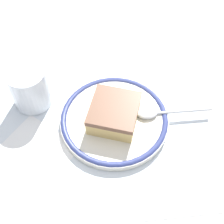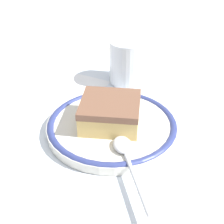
{
  "view_description": "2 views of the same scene",
  "coord_description": "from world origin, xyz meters",
  "px_view_note": "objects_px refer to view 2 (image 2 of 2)",
  "views": [
    {
      "loc": [
        0.0,
        -0.29,
        0.48
      ],
      "look_at": [
        0.04,
        0.02,
        0.04
      ],
      "focal_mm": 50.06,
      "sensor_mm": 36.0,
      "label": 1
    },
    {
      "loc": [
        0.43,
        -0.07,
        0.3
      ],
      "look_at": [
        0.04,
        0.02,
        0.04
      ],
      "focal_mm": 52.74,
      "sensor_mm": 36.0,
      "label": 2
    }
  ],
  "objects_px": {
    "plate": "(112,126)",
    "napkin": "(70,88)",
    "cake_slice": "(110,112)",
    "cup": "(128,64)",
    "spoon": "(126,153)"
  },
  "relations": [
    {
      "from": "napkin",
      "to": "plate",
      "type": "bearing_deg",
      "value": 17.99
    },
    {
      "from": "cake_slice",
      "to": "spoon",
      "type": "xyz_separation_m",
      "value": [
        0.08,
        0.0,
        -0.01
      ]
    },
    {
      "from": "spoon",
      "to": "cup",
      "type": "distance_m",
      "value": 0.23
    },
    {
      "from": "spoon",
      "to": "plate",
      "type": "bearing_deg",
      "value": -179.55
    },
    {
      "from": "cup",
      "to": "napkin",
      "type": "height_order",
      "value": "cup"
    },
    {
      "from": "plate",
      "to": "spoon",
      "type": "height_order",
      "value": "spoon"
    },
    {
      "from": "cake_slice",
      "to": "napkin",
      "type": "height_order",
      "value": "cake_slice"
    },
    {
      "from": "cake_slice",
      "to": "cup",
      "type": "bearing_deg",
      "value": 155.26
    },
    {
      "from": "plate",
      "to": "napkin",
      "type": "relative_size",
      "value": 1.64
    },
    {
      "from": "plate",
      "to": "cake_slice",
      "type": "relative_size",
      "value": 1.82
    },
    {
      "from": "spoon",
      "to": "napkin",
      "type": "relative_size",
      "value": 1.15
    },
    {
      "from": "spoon",
      "to": "cup",
      "type": "xyz_separation_m",
      "value": [
        -0.22,
        0.07,
        0.02
      ]
    },
    {
      "from": "cup",
      "to": "napkin",
      "type": "bearing_deg",
      "value": -87.16
    },
    {
      "from": "cake_slice",
      "to": "plate",
      "type": "bearing_deg",
      "value": 75.77
    },
    {
      "from": "cake_slice",
      "to": "napkin",
      "type": "distance_m",
      "value": 0.15
    }
  ]
}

